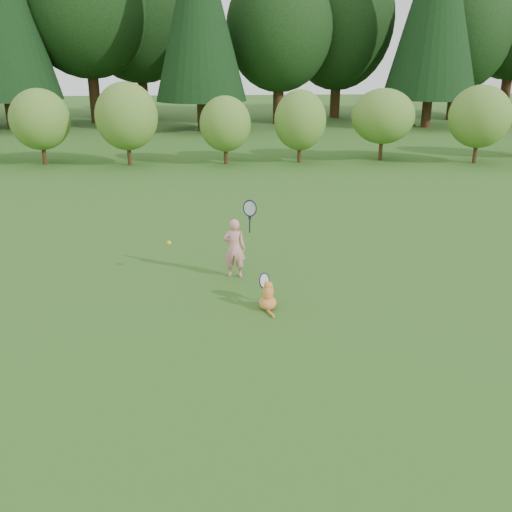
{
  "coord_description": "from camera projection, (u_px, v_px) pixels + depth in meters",
  "views": [
    {
      "loc": [
        -0.48,
        -7.63,
        3.69
      ],
      "look_at": [
        0.2,
        0.8,
        0.7
      ],
      "focal_mm": 40.0,
      "sensor_mm": 36.0,
      "label": 1
    }
  ],
  "objects": [
    {
      "name": "tennis_ball",
      "position": [
        169.0,
        243.0,
        9.98
      ],
      "size": [
        0.08,
        0.08,
        0.08
      ],
      "color": "gold",
      "rests_on": "ground"
    },
    {
      "name": "child",
      "position": [
        235.0,
        247.0,
        9.87
      ],
      "size": [
        0.59,
        0.36,
        1.57
      ],
      "rotation": [
        0.0,
        0.0,
        2.97
      ],
      "color": "pink",
      "rests_on": "ground"
    },
    {
      "name": "shrub_row",
      "position": [
        223.0,
        123.0,
        20.18
      ],
      "size": [
        28.0,
        3.0,
        2.8
      ],
      "primitive_type": null,
      "color": "#4F7A26",
      "rests_on": "ground"
    },
    {
      "name": "ground",
      "position": [
        247.0,
        319.0,
        8.43
      ],
      "size": [
        100.0,
        100.0,
        0.0
      ],
      "primitive_type": "plane",
      "color": "#234914",
      "rests_on": "ground"
    },
    {
      "name": "cat",
      "position": [
        268.0,
        294.0,
        8.71
      ],
      "size": [
        0.36,
        0.65,
        0.62
      ],
      "rotation": [
        0.0,
        0.0,
        -0.15
      ],
      "color": "orange",
      "rests_on": "ground"
    }
  ]
}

